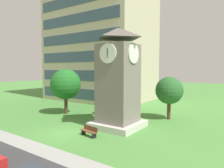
# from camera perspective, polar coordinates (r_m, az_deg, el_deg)

# --- Properties ---
(ground_plane) EXTENTS (160.00, 160.00, 0.00)m
(ground_plane) POSITION_cam_1_polar(r_m,az_deg,el_deg) (19.98, -12.88, -13.15)
(ground_plane) COLOR #4C893D
(kerb_strip) EXTENTS (120.00, 1.60, 0.01)m
(kerb_strip) POSITION_cam_1_polar(r_m,az_deg,el_deg) (17.87, -21.92, -15.45)
(kerb_strip) COLOR #9E9E99
(kerb_strip) RESTS_ON ground
(office_building) EXTENTS (19.22, 13.25, 28.80)m
(office_building) POSITION_cam_1_polar(r_m,az_deg,el_deg) (42.09, -3.28, 15.80)
(office_building) COLOR beige
(office_building) RESTS_ON ground
(clock_tower) EXTENTS (4.56, 4.56, 9.97)m
(clock_tower) POSITION_cam_1_polar(r_m,az_deg,el_deg) (20.67, 1.70, 0.09)
(clock_tower) COLOR slate
(clock_tower) RESTS_ON ground
(park_bench) EXTENTS (1.85, 0.75, 0.88)m
(park_bench) POSITION_cam_1_polar(r_m,az_deg,el_deg) (18.73, -6.30, -12.78)
(park_bench) COLOR brown
(park_bench) RESTS_ON ground
(tree_by_building) EXTENTS (3.22, 3.22, 5.02)m
(tree_by_building) POSITION_cam_1_polar(r_m,az_deg,el_deg) (25.03, 15.53, -1.77)
(tree_by_building) COLOR #513823
(tree_by_building) RESTS_ON ground
(tree_streetside) EXTENTS (3.64, 3.64, 5.48)m
(tree_streetside) POSITION_cam_1_polar(r_m,az_deg,el_deg) (25.58, 2.98, -0.93)
(tree_streetside) COLOR #513823
(tree_streetside) RESTS_ON ground
(tree_near_tower) EXTENTS (3.99, 3.99, 5.92)m
(tree_near_tower) POSITION_cam_1_polar(r_m,az_deg,el_deg) (27.75, -12.70, -0.09)
(tree_near_tower) COLOR #513823
(tree_near_tower) RESTS_ON ground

